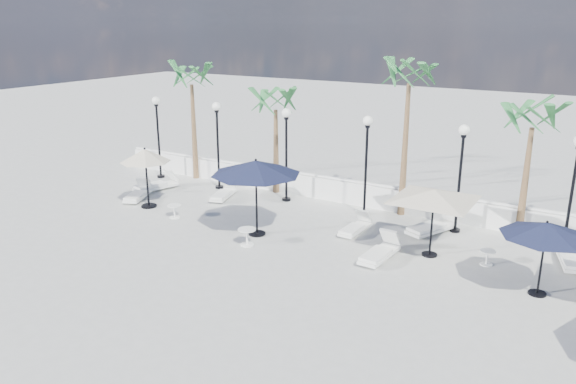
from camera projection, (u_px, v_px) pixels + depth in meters
The scene contains 26 objects.
ground at pixel (274, 278), 16.34m from camera, with size 100.00×100.00×0.00m, color #A1A19C.
balustrade at pixel (374, 196), 22.35m from camera, with size 26.00×0.30×1.01m.
lamppost_0 at pixel (158, 126), 26.09m from camera, with size 0.36×0.36×3.84m.
lamppost_1 at pixel (217, 133), 24.37m from camera, with size 0.36×0.36×3.84m.
lamppost_2 at pixel (286, 142), 22.65m from camera, with size 0.36×0.36×3.84m.
lamppost_3 at pixel (367, 152), 20.94m from camera, with size 0.36×0.36×3.84m.
lamppost_4 at pixel (461, 164), 19.22m from camera, with size 0.36×0.36×3.84m.
lamppost_5 at pixel (574, 178), 17.50m from camera, with size 0.36×0.36×3.84m.
palm_0 at pixel (192, 81), 25.41m from camera, with size 2.60×2.60×5.50m.
palm_1 at pixel (276, 106), 23.43m from camera, with size 2.60×2.60×4.70m.
palm_2 at pixel (409, 80), 20.23m from camera, with size 2.60×2.60×6.10m.
palm_3 at pixel (533, 123), 18.46m from camera, with size 2.60×2.60×4.90m.
lounger_0 at pixel (224, 193), 23.61m from camera, with size 1.03×1.87×0.67m.
lounger_1 at pixel (138, 194), 23.49m from camera, with size 1.27×1.94×0.69m.
lounger_2 at pixel (157, 185), 24.73m from camera, with size 1.18×2.11×0.76m.
lounger_3 at pixel (355, 227), 19.77m from camera, with size 0.60×1.68×0.62m.
lounger_4 at pixel (380, 252), 17.57m from camera, with size 0.73×1.94×0.72m.
lounger_5 at pixel (571, 257), 17.19m from camera, with size 1.05×1.96×0.70m.
lounger_6 at pixel (432, 226), 19.74m from camera, with size 1.44×2.17×0.78m.
side_table_0 at pixel (174, 210), 21.25m from camera, with size 0.52×0.52×0.51m.
side_table_1 at pixel (247, 235), 18.65m from camera, with size 0.59×0.59×0.57m.
side_table_2 at pixel (487, 256), 17.16m from camera, with size 0.49×0.49×0.48m.
parasol_navy_left at pixel (256, 168), 18.97m from camera, with size 3.10×3.10×2.74m.
parasol_navy_mid at pixel (546, 230), 14.83m from camera, with size 2.40×2.40×2.15m.
parasol_cream_sq_a at pixel (435, 190), 17.29m from camera, with size 4.81×4.81×2.36m.
parasol_cream_small at pixel (145, 156), 21.98m from camera, with size 1.99×1.99×2.44m.
Camera 1 is at (7.98, -12.56, 7.20)m, focal length 35.00 mm.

